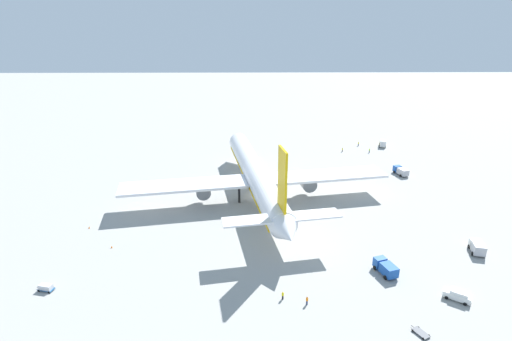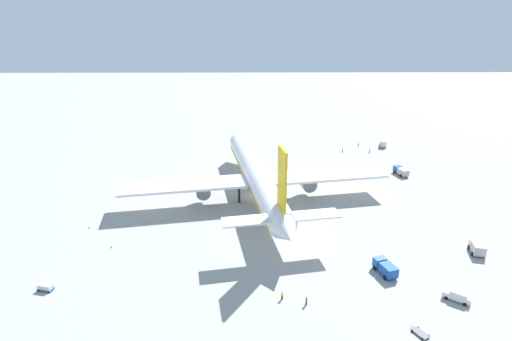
{
  "view_description": "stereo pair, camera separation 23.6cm",
  "coord_description": "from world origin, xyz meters",
  "px_view_note": "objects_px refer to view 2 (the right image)",
  "views": [
    {
      "loc": [
        -106.15,
        1.22,
        47.68
      ],
      "look_at": [
        3.79,
        -0.3,
        6.62
      ],
      "focal_mm": 28.08,
      "sensor_mm": 36.0,
      "label": 1
    },
    {
      "loc": [
        -106.15,
        0.99,
        47.68
      ],
      "look_at": [
        3.79,
        -0.3,
        6.62
      ],
      "focal_mm": 28.08,
      "sensor_mm": 36.0,
      "label": 2
    }
  ],
  "objects_px": {
    "airliner": "(256,175)",
    "baggage_cart_1": "(45,287)",
    "service_truck_2": "(383,143)",
    "ground_worker_2": "(359,144)",
    "baggage_cart_0": "(420,333)",
    "service_truck_0": "(477,247)",
    "ground_worker_4": "(370,151)",
    "service_van": "(457,295)",
    "ground_worker_1": "(343,150)",
    "ground_worker_0": "(306,301)",
    "traffic_cone_0": "(89,227)",
    "traffic_cone_1": "(111,247)",
    "service_truck_1": "(401,171)",
    "service_truck_3": "(385,268)",
    "ground_worker_3": "(282,295)"
  },
  "relations": [
    {
      "from": "baggage_cart_0",
      "to": "ground_worker_2",
      "type": "bearing_deg",
      "value": -8.92
    },
    {
      "from": "service_truck_0",
      "to": "ground_worker_0",
      "type": "relative_size",
      "value": 3.09
    },
    {
      "from": "service_truck_2",
      "to": "ground_worker_2",
      "type": "height_order",
      "value": "service_truck_2"
    },
    {
      "from": "ground_worker_4",
      "to": "service_truck_3",
      "type": "bearing_deg",
      "value": 166.51
    },
    {
      "from": "baggage_cart_1",
      "to": "ground_worker_2",
      "type": "height_order",
      "value": "ground_worker_2"
    },
    {
      "from": "airliner",
      "to": "baggage_cart_1",
      "type": "distance_m",
      "value": 58.08
    },
    {
      "from": "ground_worker_0",
      "to": "ground_worker_1",
      "type": "height_order",
      "value": "ground_worker_0"
    },
    {
      "from": "service_truck_0",
      "to": "service_van",
      "type": "distance_m",
      "value": 19.73
    },
    {
      "from": "service_truck_1",
      "to": "ground_worker_1",
      "type": "relative_size",
      "value": 3.88
    },
    {
      "from": "baggage_cart_0",
      "to": "ground_worker_2",
      "type": "height_order",
      "value": "ground_worker_2"
    },
    {
      "from": "airliner",
      "to": "service_van",
      "type": "bearing_deg",
      "value": -141.41
    },
    {
      "from": "baggage_cart_1",
      "to": "ground_worker_4",
      "type": "relative_size",
      "value": 2.05
    },
    {
      "from": "ground_worker_2",
      "to": "traffic_cone_0",
      "type": "xyz_separation_m",
      "value": [
        -68.18,
        83.68,
        -0.63
      ]
    },
    {
      "from": "service_truck_2",
      "to": "ground_worker_4",
      "type": "relative_size",
      "value": 3.35
    },
    {
      "from": "ground_worker_4",
      "to": "traffic_cone_0",
      "type": "height_order",
      "value": "ground_worker_4"
    },
    {
      "from": "service_truck_1",
      "to": "ground_worker_2",
      "type": "relative_size",
      "value": 3.52
    },
    {
      "from": "service_truck_1",
      "to": "baggage_cart_0",
      "type": "distance_m",
      "value": 75.13
    },
    {
      "from": "airliner",
      "to": "ground_worker_4",
      "type": "xyz_separation_m",
      "value": [
        42.06,
        -44.43,
        -6.23
      ]
    },
    {
      "from": "service_truck_1",
      "to": "ground_worker_3",
      "type": "xyz_separation_m",
      "value": [
        -62.74,
        43.91,
        -0.56
      ]
    },
    {
      "from": "airliner",
      "to": "ground_worker_3",
      "type": "distance_m",
      "value": 45.17
    },
    {
      "from": "service_truck_0",
      "to": "baggage_cart_0",
      "type": "relative_size",
      "value": 1.58
    },
    {
      "from": "baggage_cart_0",
      "to": "airliner",
      "type": "bearing_deg",
      "value": 25.89
    },
    {
      "from": "traffic_cone_1",
      "to": "service_truck_3",
      "type": "bearing_deg",
      "value": -100.25
    },
    {
      "from": "service_truck_3",
      "to": "baggage_cart_0",
      "type": "relative_size",
      "value": 1.82
    },
    {
      "from": "traffic_cone_1",
      "to": "ground_worker_4",
      "type": "bearing_deg",
      "value": -48.48
    },
    {
      "from": "airliner",
      "to": "ground_worker_1",
      "type": "distance_m",
      "value": 55.64
    },
    {
      "from": "service_truck_2",
      "to": "service_van",
      "type": "xyz_separation_m",
      "value": [
        -95.12,
        15.99,
        -0.5
      ]
    },
    {
      "from": "ground_worker_2",
      "to": "baggage_cart_0",
      "type": "bearing_deg",
      "value": 171.08
    },
    {
      "from": "ground_worker_0",
      "to": "service_truck_3",
      "type": "bearing_deg",
      "value": -61.66
    },
    {
      "from": "baggage_cart_1",
      "to": "ground_worker_4",
      "type": "height_order",
      "value": "ground_worker_4"
    },
    {
      "from": "traffic_cone_0",
      "to": "ground_worker_2",
      "type": "bearing_deg",
      "value": -50.83
    },
    {
      "from": "service_van",
      "to": "ground_worker_1",
      "type": "distance_m",
      "value": 88.57
    },
    {
      "from": "airliner",
      "to": "service_truck_2",
      "type": "relative_size",
      "value": 12.92
    },
    {
      "from": "airliner",
      "to": "baggage_cart_0",
      "type": "distance_m",
      "value": 59.95
    },
    {
      "from": "airliner",
      "to": "baggage_cart_1",
      "type": "xyz_separation_m",
      "value": [
        -41.35,
        40.28,
        -6.41
      ]
    },
    {
      "from": "airliner",
      "to": "service_truck_0",
      "type": "xyz_separation_m",
      "value": [
        -29.47,
        -48.01,
        -5.71
      ]
    },
    {
      "from": "service_truck_2",
      "to": "airliner",
      "type": "bearing_deg",
      "value": 133.85
    },
    {
      "from": "baggage_cart_1",
      "to": "traffic_cone_1",
      "type": "xyz_separation_m",
      "value": [
        15.01,
        -7.46,
        -0.43
      ]
    },
    {
      "from": "service_truck_2",
      "to": "baggage_cart_0",
      "type": "xyz_separation_m",
      "value": [
        -103.55,
        26.02,
        -1.27
      ]
    },
    {
      "from": "ground_worker_1",
      "to": "ground_worker_2",
      "type": "distance_m",
      "value": 11.13
    },
    {
      "from": "ground_worker_0",
      "to": "traffic_cone_1",
      "type": "relative_size",
      "value": 3.03
    },
    {
      "from": "service_van",
      "to": "ground_worker_3",
      "type": "relative_size",
      "value": 2.97
    },
    {
      "from": "baggage_cart_1",
      "to": "ground_worker_0",
      "type": "height_order",
      "value": "ground_worker_0"
    },
    {
      "from": "airliner",
      "to": "baggage_cart_1",
      "type": "bearing_deg",
      "value": 135.75
    },
    {
      "from": "ground_worker_4",
      "to": "service_truck_0",
      "type": "bearing_deg",
      "value": -177.13
    },
    {
      "from": "airliner",
      "to": "ground_worker_2",
      "type": "relative_size",
      "value": 42.68
    },
    {
      "from": "service_van",
      "to": "service_truck_0",
      "type": "bearing_deg",
      "value": -37.41
    },
    {
      "from": "service_truck_2",
      "to": "ground_worker_2",
      "type": "relative_size",
      "value": 3.3
    },
    {
      "from": "service_van",
      "to": "service_truck_1",
      "type": "bearing_deg",
      "value": -10.82
    },
    {
      "from": "airliner",
      "to": "ground_worker_0",
      "type": "distance_m",
      "value": 47.26
    }
  ]
}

